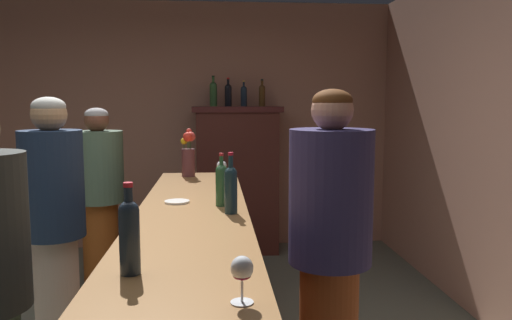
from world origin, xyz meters
name	(u,v)px	position (x,y,z in m)	size (l,w,h in m)	color
wall_back	(160,126)	(0.00, 2.99, 1.34)	(5.19, 0.12, 2.69)	tan
bar_counter	(193,302)	(0.47, 0.03, 0.51)	(0.61, 3.04, 1.02)	brown
display_cabinet	(237,177)	(0.84, 2.66, 0.82)	(0.93, 0.47, 1.57)	#491F19
wine_bottle_syrah	(222,183)	(0.64, 0.18, 1.15)	(0.07, 0.07, 0.30)	#254D2A
wine_bottle_merlot	(231,187)	(0.68, -0.03, 1.16)	(0.07, 0.07, 0.33)	#172D32
wine_bottle_malbec	(129,233)	(0.31, -0.94, 1.17)	(0.07, 0.07, 0.32)	#1C2836
wine_glass_front	(242,271)	(0.68, -1.23, 1.12)	(0.07, 0.07, 0.14)	white
wine_glass_mid	(222,166)	(0.65, 1.04, 1.14)	(0.07, 0.07, 0.16)	white
flower_arrangement	(188,154)	(0.39, 1.34, 1.20)	(0.12, 0.13, 0.38)	#542A2D
cheese_plate	(177,202)	(0.38, 0.28, 1.03)	(0.15, 0.15, 0.01)	white
display_bottle_left	(213,93)	(0.59, 2.66, 1.71)	(0.08, 0.08, 0.32)	#2B512A
display_bottle_midleft	(228,94)	(0.75, 2.66, 1.70)	(0.07, 0.07, 0.30)	black
display_bottle_center	(244,95)	(0.91, 2.66, 1.68)	(0.07, 0.07, 0.27)	#172433
display_bottle_midright	(262,94)	(1.10, 2.66, 1.69)	(0.07, 0.07, 0.29)	#4E3214
patron_in_grey	(54,225)	(-0.33, 0.29, 0.90)	(0.35, 0.35, 1.64)	#B99E90
patron_redhead	(99,196)	(-0.34, 1.47, 0.85)	(0.40, 0.40, 1.57)	brown
bartender	(330,252)	(1.14, -0.38, 0.91)	(0.39, 0.39, 1.67)	brown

